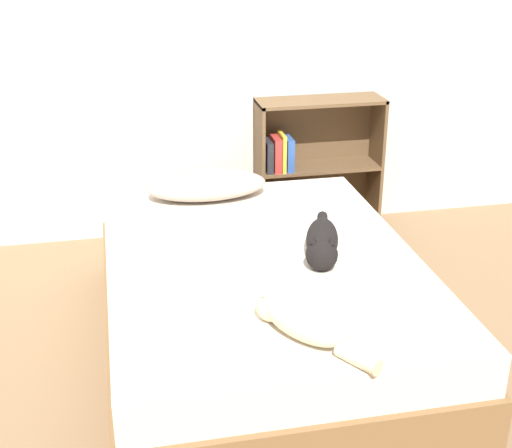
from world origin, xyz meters
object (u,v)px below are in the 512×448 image
at_px(bed, 262,303).
at_px(bookshelf, 312,163).
at_px(cat_dark, 322,242).
at_px(cat_light, 300,318).
at_px(pillow, 206,185).

bearing_deg(bed, bookshelf, 65.21).
height_order(bed, cat_dark, cat_dark).
xyz_separation_m(bed, cat_light, (-0.00, -0.65, 0.30)).
xyz_separation_m(pillow, cat_light, (0.14, -1.42, -0.00)).
bearing_deg(bookshelf, pillow, -144.80).
bearing_deg(cat_light, cat_dark, -55.71).
distance_m(cat_light, cat_dark, 0.67).
xyz_separation_m(pillow, bookshelf, (0.74, 0.52, -0.10)).
relative_size(cat_light, cat_dark, 0.86).
bearing_deg(bed, cat_light, -90.27).
relative_size(pillow, bookshelf, 0.76).
distance_m(bed, cat_dark, 0.40).
bearing_deg(bookshelf, bed, -114.79).
distance_m(pillow, cat_light, 1.43).
bearing_deg(bed, pillow, 100.35).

